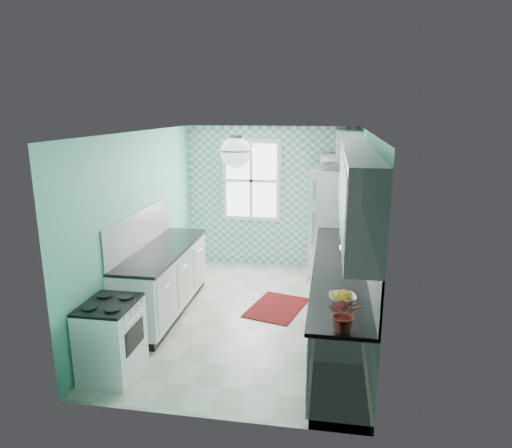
% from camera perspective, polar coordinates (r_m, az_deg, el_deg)
% --- Properties ---
extents(floor, '(3.00, 4.40, 0.02)m').
position_cam_1_polar(floor, '(6.46, -0.82, -11.43)').
color(floor, silver).
rests_on(floor, ground).
extents(ceiling, '(3.00, 4.40, 0.02)m').
position_cam_1_polar(ceiling, '(5.83, -0.90, 11.51)').
color(ceiling, white).
rests_on(ceiling, wall_back).
extents(wall_back, '(3.00, 0.02, 2.50)m').
position_cam_1_polar(wall_back, '(8.15, 1.91, 3.35)').
color(wall_back, '#62C5AC').
rests_on(wall_back, floor).
extents(wall_front, '(3.00, 0.02, 2.50)m').
position_cam_1_polar(wall_front, '(3.98, -6.59, -8.58)').
color(wall_front, '#62C5AC').
rests_on(wall_front, floor).
extents(wall_left, '(0.02, 4.40, 2.50)m').
position_cam_1_polar(wall_left, '(6.46, -14.17, 0.02)').
color(wall_left, '#62C5AC').
rests_on(wall_left, floor).
extents(wall_right, '(0.02, 4.40, 2.50)m').
position_cam_1_polar(wall_right, '(5.95, 13.61, -1.15)').
color(wall_right, '#62C5AC').
rests_on(wall_right, floor).
extents(accent_wall, '(3.00, 0.01, 2.50)m').
position_cam_1_polar(accent_wall, '(8.13, 1.89, 3.32)').
color(accent_wall, '#5EAFA9').
rests_on(accent_wall, wall_back).
extents(window, '(1.04, 0.05, 1.44)m').
position_cam_1_polar(window, '(8.11, -0.58, 5.45)').
color(window, white).
rests_on(window, wall_back).
extents(backsplash_right, '(0.02, 3.60, 0.51)m').
position_cam_1_polar(backsplash_right, '(5.58, 13.62, -2.76)').
color(backsplash_right, white).
rests_on(backsplash_right, wall_right).
extents(backsplash_left, '(0.02, 2.15, 0.51)m').
position_cam_1_polar(backsplash_left, '(6.39, -14.22, -0.63)').
color(backsplash_left, white).
rests_on(backsplash_left, wall_left).
extents(upper_cabinets_right, '(0.33, 3.20, 0.90)m').
position_cam_1_polar(upper_cabinets_right, '(5.21, 12.54, 4.10)').
color(upper_cabinets_right, white).
rests_on(upper_cabinets_right, wall_right).
extents(upper_cabinet_fridge, '(0.40, 0.74, 0.40)m').
position_cam_1_polar(upper_cabinet_fridge, '(7.58, 11.52, 9.89)').
color(upper_cabinet_fridge, white).
rests_on(upper_cabinet_fridge, wall_right).
extents(ceiling_light, '(0.34, 0.34, 0.35)m').
position_cam_1_polar(ceiling_light, '(5.06, -2.54, 8.97)').
color(ceiling_light, silver).
rests_on(ceiling_light, ceiling).
extents(base_cabinets_right, '(0.60, 3.60, 0.90)m').
position_cam_1_polar(base_cabinets_right, '(5.82, 10.33, -9.69)').
color(base_cabinets_right, white).
rests_on(base_cabinets_right, floor).
extents(countertop_right, '(0.63, 3.60, 0.04)m').
position_cam_1_polar(countertop_right, '(5.65, 10.38, -5.31)').
color(countertop_right, black).
rests_on(countertop_right, base_cabinets_right).
extents(base_cabinets_left, '(0.60, 2.15, 0.90)m').
position_cam_1_polar(base_cabinets_left, '(6.51, -11.48, -7.09)').
color(base_cabinets_left, white).
rests_on(base_cabinets_left, floor).
extents(countertop_left, '(0.63, 2.15, 0.04)m').
position_cam_1_polar(countertop_left, '(6.36, -11.56, -3.15)').
color(countertop_left, black).
rests_on(countertop_left, base_cabinets_left).
extents(fridge, '(0.79, 0.78, 1.82)m').
position_cam_1_polar(fridge, '(7.78, 9.64, 0.05)').
color(fridge, white).
rests_on(fridge, floor).
extents(stove, '(0.54, 0.67, 0.80)m').
position_cam_1_polar(stove, '(5.23, -17.63, -13.36)').
color(stove, silver).
rests_on(stove, floor).
extents(sink, '(0.44, 0.37, 0.53)m').
position_cam_1_polar(sink, '(6.47, 10.47, -2.67)').
color(sink, silver).
rests_on(sink, countertop_right).
extents(rug, '(0.91, 1.12, 0.02)m').
position_cam_1_polar(rug, '(6.68, 2.58, -10.37)').
color(rug, '#7E0B03').
rests_on(rug, floor).
extents(dish_towel, '(0.08, 0.25, 0.39)m').
position_cam_1_polar(dish_towel, '(6.76, 7.59, -5.84)').
color(dish_towel, '#5FA59D').
rests_on(dish_towel, base_cabinets_right).
extents(fruit_bowl, '(0.30, 0.30, 0.07)m').
position_cam_1_polar(fruit_bowl, '(4.63, 10.76, -9.10)').
color(fruit_bowl, white).
rests_on(fruit_bowl, countertop_right).
extents(potted_plant, '(0.31, 0.28, 0.32)m').
position_cam_1_polar(potted_plant, '(4.01, 11.00, -10.94)').
color(potted_plant, '#A4112E').
rests_on(potted_plant, countertop_right).
extents(soap_bottle, '(0.12, 0.12, 0.20)m').
position_cam_1_polar(soap_bottle, '(6.75, 10.86, -1.04)').
color(soap_bottle, '#B1BDC7').
rests_on(soap_bottle, countertop_right).
extents(microwave, '(0.52, 0.37, 0.28)m').
position_cam_1_polar(microwave, '(7.59, 9.97, 7.74)').
color(microwave, white).
rests_on(microwave, fridge).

